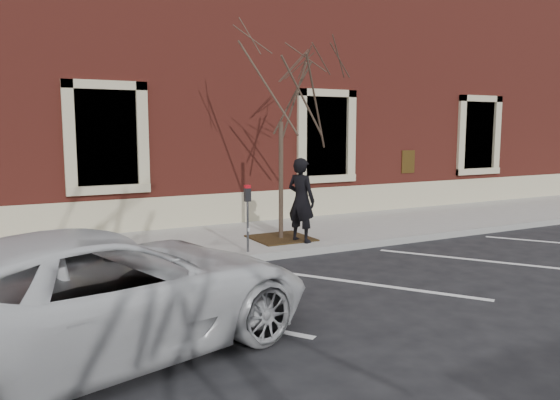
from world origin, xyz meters
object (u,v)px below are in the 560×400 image
man (301,200)px  sapling (281,89)px  parking_meter (248,206)px  white_truck (99,293)px

man → sapling: size_ratio=0.39×
man → sapling: (-0.23, 0.50, 2.40)m
man → parking_meter: (-1.44, -0.36, 0.02)m
man → white_truck: bearing=104.5°
sapling → parking_meter: bearing=-144.5°
man → white_truck: 6.22m
sapling → white_truck: 6.93m
man → parking_meter: man is taller
white_truck → man: bearing=-67.6°
man → sapling: bearing=1.0°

